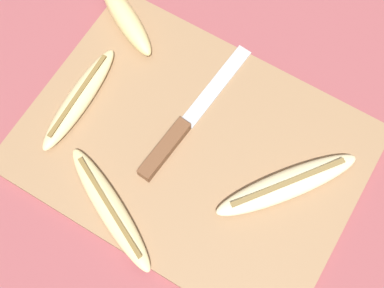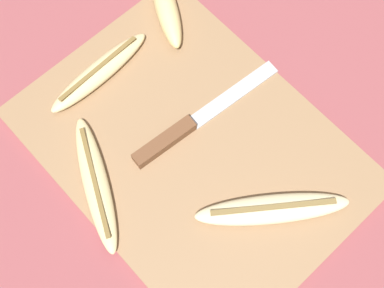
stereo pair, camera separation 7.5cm
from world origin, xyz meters
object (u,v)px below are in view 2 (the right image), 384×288
Objects in this scene: banana_ripe_center at (99,72)px; banana_mellow_near at (96,183)px; knife at (180,131)px; banana_cream_curved at (272,209)px; banana_golden_short at (166,7)px.

banana_mellow_near is at bearing -40.89° from banana_ripe_center.
banana_mellow_near is (-0.02, -0.14, 0.00)m from knife.
knife is 0.15m from banana_ripe_center.
banana_ripe_center reaches higher than knife.
banana_golden_short is at bearing 162.32° from banana_cream_curved.
banana_mellow_near is 0.29m from banana_golden_short.
banana_mellow_near is (-0.19, -0.15, -0.00)m from banana_cream_curved.
banana_ripe_center is at bearing 139.11° from banana_mellow_near.
banana_cream_curved is at bearing -17.68° from banana_golden_short.
banana_ripe_center is 0.94× the size of banana_mellow_near.
banana_cream_curved is (0.17, 0.01, 0.00)m from knife.
banana_ripe_center is at bearing -165.22° from knife.
banana_mellow_near is at bearing -93.44° from knife.
banana_cream_curved is at bearing 7.10° from banana_ripe_center.
banana_mellow_near reaches higher than knife.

